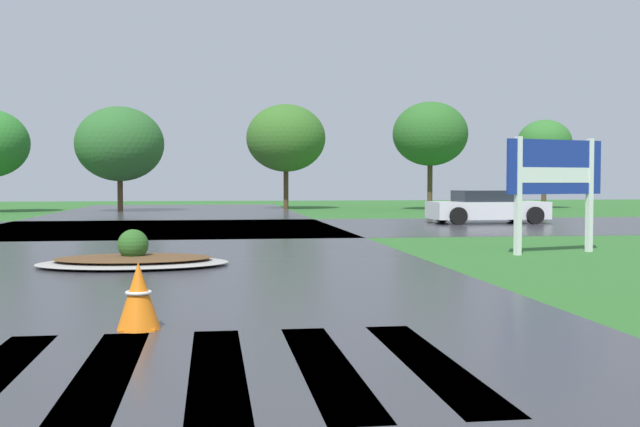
% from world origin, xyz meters
% --- Properties ---
extents(asphalt_roadway, '(11.88, 80.00, 0.01)m').
position_xyz_m(asphalt_roadway, '(0.00, 10.00, 0.00)').
color(asphalt_roadway, '#35353A').
rests_on(asphalt_roadway, ground).
extents(asphalt_cross_road, '(90.00, 10.69, 0.01)m').
position_xyz_m(asphalt_cross_road, '(0.00, 23.60, 0.00)').
color(asphalt_cross_road, '#35353A').
rests_on(asphalt_cross_road, ground).
extents(estate_billboard, '(2.44, 0.78, 2.50)m').
position_xyz_m(estate_billboard, '(9.08, 13.29, 1.72)').
color(estate_billboard, white).
rests_on(estate_billboard, ground).
extents(median_island, '(3.47, 2.13, 0.68)m').
position_xyz_m(median_island, '(0.33, 11.98, 0.13)').
color(median_island, '#9E9B93').
rests_on(median_island, ground).
extents(car_white_sedan, '(4.29, 2.18, 1.22)m').
position_xyz_m(car_white_sedan, '(11.92, 25.05, 0.59)').
color(car_white_sedan, silver).
rests_on(car_white_sedan, ground).
extents(traffic_cone, '(0.46, 0.46, 0.71)m').
position_xyz_m(traffic_cone, '(1.00, 5.81, 0.35)').
color(traffic_cone, orange).
rests_on(traffic_cone, ground).
extents(background_treeline, '(33.75, 6.77, 5.90)m').
position_xyz_m(background_treeline, '(3.30, 39.07, 3.77)').
color(background_treeline, '#4C3823').
rests_on(background_treeline, ground).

